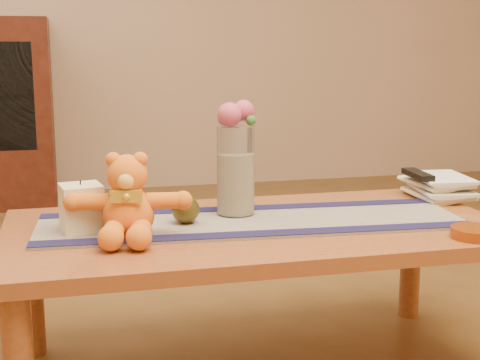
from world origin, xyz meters
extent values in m
cube|color=brown|center=(0.00, 0.00, 0.43)|extent=(1.40, 0.70, 0.04)
cylinder|color=brown|center=(-0.64, 0.29, 0.21)|extent=(0.07, 0.07, 0.41)
cylinder|color=brown|center=(0.64, 0.29, 0.21)|extent=(0.07, 0.07, 0.41)
cube|color=#241B4C|center=(-0.01, 0.02, 0.45)|extent=(1.22, 0.43, 0.01)
cube|color=#151238|center=(-0.02, -0.13, 0.46)|extent=(1.20, 0.14, 0.00)
cube|color=#151238|center=(0.00, 0.16, 0.46)|extent=(1.20, 0.14, 0.00)
cube|color=beige|center=(-0.48, 0.02, 0.52)|extent=(0.12, 0.12, 0.13)
cylinder|color=black|center=(-0.48, 0.02, 0.59)|extent=(0.00, 0.00, 0.01)
cylinder|color=silver|center=(-0.04, 0.10, 0.59)|extent=(0.11, 0.11, 0.26)
cylinder|color=beige|center=(-0.04, 0.10, 0.55)|extent=(0.09, 0.09, 0.18)
sphere|color=#BE4364|center=(-0.06, 0.09, 0.75)|extent=(0.07, 0.07, 0.07)
sphere|color=#BE4364|center=(-0.01, 0.11, 0.76)|extent=(0.06, 0.06, 0.06)
sphere|color=#494E9F|center=(-0.03, 0.14, 0.75)|extent=(0.04, 0.04, 0.04)
sphere|color=#494E9F|center=(-0.07, 0.12, 0.74)|extent=(0.04, 0.04, 0.04)
sphere|color=#33662D|center=(0.00, 0.08, 0.74)|extent=(0.03, 0.03, 0.03)
sphere|color=#433B16|center=(-0.20, 0.03, 0.50)|extent=(0.10, 0.10, 0.08)
imported|color=#F6EEBE|center=(0.59, 0.18, 0.46)|extent=(0.17, 0.22, 0.02)
imported|color=#F6EEBE|center=(0.59, 0.18, 0.48)|extent=(0.20, 0.25, 0.02)
imported|color=#F6EEBE|center=(0.58, 0.19, 0.50)|extent=(0.18, 0.23, 0.02)
imported|color=#F6EEBE|center=(0.59, 0.18, 0.52)|extent=(0.19, 0.24, 0.02)
cube|color=black|center=(0.59, 0.17, 0.54)|extent=(0.05, 0.16, 0.02)
cylinder|color=#BF5914|center=(0.52, -0.27, 0.46)|extent=(0.15, 0.15, 0.03)
camera|label=1|loc=(-0.50, -1.83, 0.95)|focal=51.77mm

